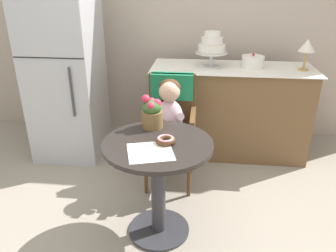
% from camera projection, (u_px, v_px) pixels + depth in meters
% --- Properties ---
extents(ground_plane, '(8.00, 8.00, 0.00)m').
position_uv_depth(ground_plane, '(159.00, 230.00, 2.42)').
color(ground_plane, gray).
extents(back_wall, '(4.80, 0.10, 2.70)m').
position_uv_depth(back_wall, '(181.00, 12.00, 3.55)').
color(back_wall, '#B2A393').
rests_on(back_wall, ground).
extents(cafe_table, '(0.72, 0.72, 0.72)m').
position_uv_depth(cafe_table, '(158.00, 170.00, 2.21)').
color(cafe_table, '#282321').
rests_on(cafe_table, ground).
extents(wicker_chair, '(0.42, 0.45, 0.95)m').
position_uv_depth(wicker_chair, '(171.00, 112.00, 2.81)').
color(wicker_chair, brown).
rests_on(wicker_chair, ground).
extents(seated_child, '(0.27, 0.32, 0.73)m').
position_uv_depth(seated_child, '(169.00, 115.00, 2.66)').
color(seated_child, silver).
rests_on(seated_child, ground).
extents(paper_napkin, '(0.33, 0.32, 0.00)m').
position_uv_depth(paper_napkin, '(150.00, 152.00, 2.00)').
color(paper_napkin, white).
rests_on(paper_napkin, cafe_table).
extents(donut_front, '(0.13, 0.13, 0.04)m').
position_uv_depth(donut_front, '(166.00, 140.00, 2.10)').
color(donut_front, '#4C2D19').
rests_on(donut_front, cafe_table).
extents(flower_vase, '(0.15, 0.15, 0.24)m').
position_uv_depth(flower_vase, '(152.00, 113.00, 2.30)').
color(flower_vase, brown).
rests_on(flower_vase, cafe_table).
extents(display_counter, '(1.56, 0.62, 0.90)m').
position_uv_depth(display_counter, '(229.00, 111.00, 3.36)').
color(display_counter, brown).
rests_on(display_counter, ground).
extents(tiered_cake_stand, '(0.30, 0.30, 0.33)m').
position_uv_depth(tiered_cake_stand, '(212.00, 46.00, 3.11)').
color(tiered_cake_stand, silver).
rests_on(tiered_cake_stand, display_counter).
extents(round_layer_cake, '(0.21, 0.21, 0.14)m').
position_uv_depth(round_layer_cake, '(253.00, 62.00, 3.13)').
color(round_layer_cake, white).
rests_on(round_layer_cake, display_counter).
extents(table_lamp, '(0.15, 0.15, 0.28)m').
position_uv_depth(table_lamp, '(307.00, 47.00, 2.99)').
color(table_lamp, '#B28C47').
rests_on(table_lamp, display_counter).
extents(refrigerator, '(0.64, 0.63, 1.70)m').
position_uv_depth(refrigerator, '(65.00, 73.00, 3.18)').
color(refrigerator, '#B7BABF').
rests_on(refrigerator, ground).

